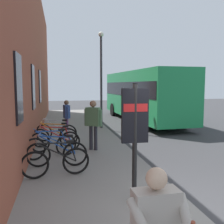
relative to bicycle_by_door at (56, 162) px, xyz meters
The scene contains 14 objects.
ground 5.20m from the bicycle_by_door, 45.24° to the right, with size 60.00×60.00×0.00m, color #38383A.
sidewalk_pavement 5.74m from the bicycle_by_door, ahead, with size 24.00×3.50×0.12m, color gray.
station_facade 7.52m from the bicycle_by_door, ahead, with size 22.00×0.65×7.71m.
bicycle_by_door is the anchor object (origin of this frame).
bicycle_nearest_sign 0.83m from the bicycle_by_door, ahead, with size 0.48×1.77×0.97m.
bicycle_leaning_wall 1.78m from the bicycle_by_door, ahead, with size 0.70×1.69×0.97m.
bicycle_end_of_row 2.51m from the bicycle_by_door, ahead, with size 0.48×1.77×0.97m.
bicycle_beside_lamp 3.25m from the bicycle_by_door, ahead, with size 0.48×1.77×0.97m.
bicycle_far_end 4.21m from the bicycle_by_door, ahead, with size 0.61×1.73×0.97m.
transit_info_sign 2.62m from the bicycle_by_door, 136.76° to the right, with size 0.10×0.55×2.40m.
city_bus 11.60m from the bicycle_by_door, 29.55° to the right, with size 10.59×2.96×3.35m.
pedestrian_crossing_street 2.93m from the bicycle_by_door, 27.30° to the right, with size 0.48×0.60×1.81m.
pedestrian_by_facade 5.59m from the bicycle_by_door, ahead, with size 0.62×0.32×1.65m.
street_lamp 8.02m from the bicycle_by_door, 18.34° to the right, with size 0.28×0.28×5.17m.
Camera 1 is at (-4.22, 2.58, 2.49)m, focal length 41.04 mm.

